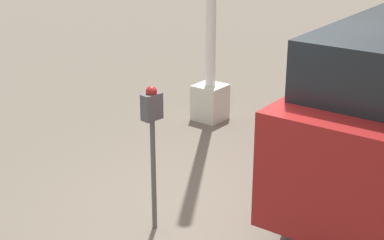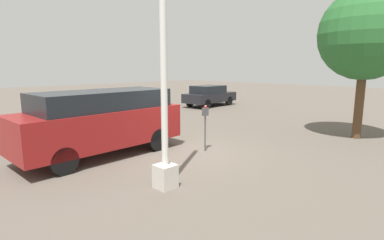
{
  "view_description": "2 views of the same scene",
  "coord_description": "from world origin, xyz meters",
  "px_view_note": "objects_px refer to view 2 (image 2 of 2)",
  "views": [
    {
      "loc": [
        -4.54,
        -3.12,
        3.18
      ],
      "look_at": [
        0.06,
        0.42,
        1.0
      ],
      "focal_mm": 55.0,
      "sensor_mm": 36.0,
      "label": 1
    },
    {
      "loc": [
        6.62,
        6.91,
        2.75
      ],
      "look_at": [
        -0.83,
        -0.44,
        0.91
      ],
      "focal_mm": 28.0,
      "sensor_mm": 36.0,
      "label": 2
    }
  ],
  "objects_px": {
    "parked_van": "(101,120)",
    "street_tree": "(366,35)",
    "parking_meter_near": "(205,118)",
    "lamp_post": "(164,88)",
    "car_distant": "(209,95)"
  },
  "relations": [
    {
      "from": "lamp_post",
      "to": "street_tree",
      "type": "xyz_separation_m",
      "value": [
        -8.52,
        1.57,
        1.65
      ]
    },
    {
      "from": "parking_meter_near",
      "to": "car_distant",
      "type": "bearing_deg",
      "value": -132.34
    },
    {
      "from": "lamp_post",
      "to": "car_distant",
      "type": "relative_size",
      "value": 1.67
    },
    {
      "from": "car_distant",
      "to": "lamp_post",
      "type": "bearing_deg",
      "value": -144.92
    },
    {
      "from": "lamp_post",
      "to": "parked_van",
      "type": "bearing_deg",
      "value": -94.92
    },
    {
      "from": "parked_van",
      "to": "street_tree",
      "type": "distance_m",
      "value": 10.03
    },
    {
      "from": "car_distant",
      "to": "parked_van",
      "type": "bearing_deg",
      "value": -156.26
    },
    {
      "from": "car_distant",
      "to": "street_tree",
      "type": "height_order",
      "value": "street_tree"
    },
    {
      "from": "car_distant",
      "to": "street_tree",
      "type": "xyz_separation_m",
      "value": [
        3.37,
        10.69,
        3.18
      ]
    },
    {
      "from": "parking_meter_near",
      "to": "car_distant",
      "type": "relative_size",
      "value": 0.36
    },
    {
      "from": "parking_meter_near",
      "to": "parked_van",
      "type": "height_order",
      "value": "parked_van"
    },
    {
      "from": "parking_meter_near",
      "to": "street_tree",
      "type": "relative_size",
      "value": 0.27
    },
    {
      "from": "lamp_post",
      "to": "car_distant",
      "type": "bearing_deg",
      "value": -142.53
    },
    {
      "from": "parked_van",
      "to": "street_tree",
      "type": "height_order",
      "value": "street_tree"
    },
    {
      "from": "parked_van",
      "to": "car_distant",
      "type": "relative_size",
      "value": 1.23
    }
  ]
}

